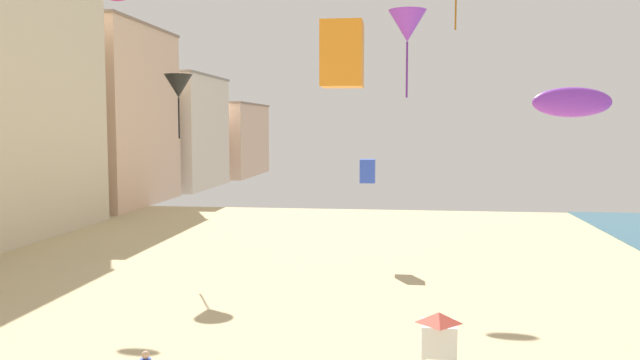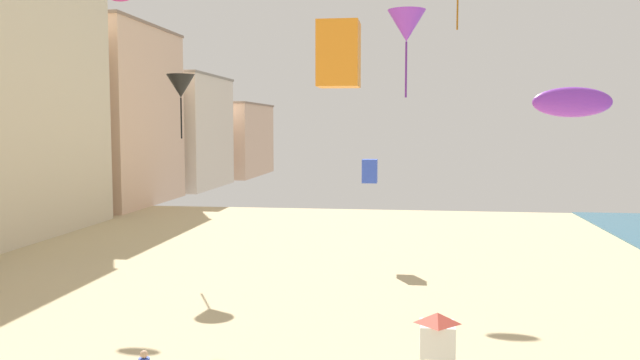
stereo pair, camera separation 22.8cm
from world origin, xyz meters
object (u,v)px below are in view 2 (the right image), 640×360
at_px(lifeguard_stand, 437,334).
at_px(kite_blue_box, 370,171).
at_px(kite_black_delta, 181,86).
at_px(kite_purple_parafoil_2, 572,102).
at_px(kite_orange_box, 339,54).
at_px(kite_purple_delta, 407,26).

relative_size(lifeguard_stand, kite_blue_box, 1.71).
height_order(kite_black_delta, kite_purple_parafoil_2, kite_black_delta).
xyz_separation_m(kite_orange_box, kite_black_delta, (-12.24, 22.81, 0.69)).
distance_m(kite_orange_box, kite_black_delta, 25.90).
xyz_separation_m(kite_orange_box, kite_purple_delta, (1.58, 6.47, 1.61)).
relative_size(kite_purple_delta, kite_black_delta, 0.74).
height_order(kite_orange_box, kite_purple_delta, kite_purple_delta).
relative_size(kite_orange_box, kite_purple_parafoil_2, 0.57).
bearing_deg(kite_purple_delta, kite_purple_parafoil_2, 18.42).
bearing_deg(kite_purple_parafoil_2, kite_black_delta, 143.86).
distance_m(lifeguard_stand, kite_orange_box, 9.94).
distance_m(lifeguard_stand, kite_black_delta, 25.16).
bearing_deg(kite_blue_box, kite_black_delta, -168.50).
xyz_separation_m(kite_blue_box, kite_purple_parafoil_2, (8.19, -16.72, 3.71)).
bearing_deg(kite_black_delta, kite_blue_box, 11.50).
height_order(lifeguard_stand, kite_purple_parafoil_2, kite_purple_parafoil_2).
xyz_separation_m(kite_orange_box, kite_blue_box, (-0.74, 25.15, -4.60)).
bearing_deg(kite_orange_box, kite_purple_parafoil_2, 48.52).
relative_size(lifeguard_stand, kite_purple_delta, 0.88).
height_order(lifeguard_stand, kite_black_delta, kite_black_delta).
bearing_deg(kite_black_delta, kite_orange_box, -61.77).
bearing_deg(kite_blue_box, kite_purple_delta, -82.92).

